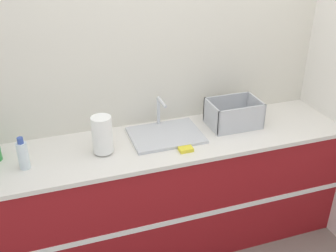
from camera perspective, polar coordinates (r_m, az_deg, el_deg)
name	(u,v)px	position (r m, az deg, el deg)	size (l,w,h in m)	color
wall_back	(151,66)	(2.76, -2.48, 8.69)	(4.94, 0.06, 2.60)	beige
counter_cabinet	(166,193)	(2.89, -0.31, -9.65)	(2.56, 0.61, 0.88)	maroon
sink	(165,134)	(2.69, -0.38, -1.12)	(0.48, 0.37, 0.23)	silver
paper_towel_roll	(102,135)	(2.48, -9.51, -1.28)	(0.13, 0.13, 0.25)	#4C4C51
dish_rack	(233,116)	(2.85, 9.48, 1.45)	(0.36, 0.25, 0.19)	#B7BABF
bottle_clear	(23,155)	(2.47, -20.29, -3.94)	(0.06, 0.06, 0.21)	silver
sponge	(186,149)	(2.53, 2.61, -3.39)	(0.09, 0.06, 0.02)	yellow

